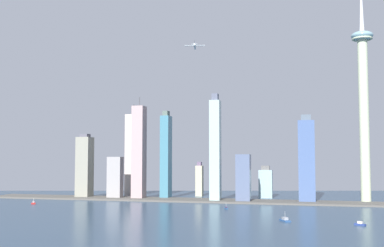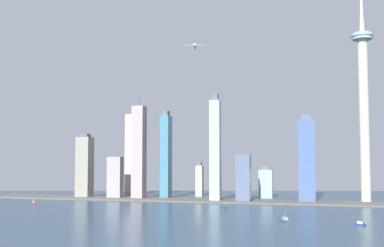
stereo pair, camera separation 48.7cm
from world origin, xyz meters
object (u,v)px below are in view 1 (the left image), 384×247
(skyscraper_4, at_px, (199,180))
(skyscraper_3, at_px, (85,167))
(skyscraper_5, at_px, (133,155))
(boat_3, at_px, (226,208))
(skyscraper_2, at_px, (307,160))
(airplane, at_px, (195,46))
(skyscraper_1, at_px, (166,156))
(skyscraper_8, at_px, (266,183))
(skyscraper_0, at_px, (139,152))
(skyscraper_7, at_px, (115,178))
(skyscraper_9, at_px, (215,149))
(boat_4, at_px, (360,224))
(skyscraper_6, at_px, (243,178))
(boat_5, at_px, (33,203))
(boat_1, at_px, (285,220))
(observation_tower, at_px, (363,92))

(skyscraper_4, bearing_deg, skyscraper_3, -155.35)
(skyscraper_5, relative_size, boat_3, 18.41)
(skyscraper_2, relative_size, airplane, 4.29)
(skyscraper_2, bearing_deg, skyscraper_1, 176.19)
(skyscraper_8, bearing_deg, skyscraper_2, -44.88)
(skyscraper_5, relative_size, skyscraper_8, 3.03)
(skyscraper_0, height_order, skyscraper_3, skyscraper_0)
(skyscraper_5, xyz_separation_m, skyscraper_7, (-5.39, -72.01, -39.28))
(skyscraper_2, height_order, skyscraper_3, skyscraper_2)
(skyscraper_9, distance_m, boat_4, 306.49)
(skyscraper_0, height_order, skyscraper_6, skyscraper_0)
(skyscraper_2, xyz_separation_m, boat_5, (-402.66, -122.66, -64.25))
(skyscraper_6, xyz_separation_m, skyscraper_9, (-45.00, -0.10, 45.57))
(skyscraper_3, bearing_deg, skyscraper_8, 13.64)
(skyscraper_7, bearing_deg, boat_1, -36.14)
(skyscraper_4, bearing_deg, airplane, -79.90)
(skyscraper_4, bearing_deg, skyscraper_8, -5.21)
(skyscraper_4, height_order, boat_5, skyscraper_4)
(skyscraper_4, bearing_deg, boat_4, -52.27)
(boat_3, bearing_deg, boat_1, -172.95)
(observation_tower, xyz_separation_m, skyscraper_7, (-407.80, -25.65, -137.66))
(skyscraper_3, distance_m, skyscraper_6, 281.08)
(boat_3, relative_size, boat_5, 1.05)
(skyscraper_5, relative_size, airplane, 5.28)
(skyscraper_1, height_order, skyscraper_6, skyscraper_1)
(boat_4, bearing_deg, airplane, -6.62)
(skyscraper_0, relative_size, skyscraper_7, 2.43)
(observation_tower, relative_size, boat_1, 19.85)
(boat_1, bearing_deg, skyscraper_3, 31.98)
(skyscraper_9, height_order, boat_4, skyscraper_9)
(observation_tower, relative_size, skyscraper_6, 4.85)
(boat_1, bearing_deg, boat_5, 48.80)
(skyscraper_8, bearing_deg, boat_3, -101.52)
(skyscraper_4, relative_size, skyscraper_7, 0.87)
(boat_3, bearing_deg, skyscraper_8, -42.87)
(boat_4, bearing_deg, boat_1, 22.25)
(airplane, bearing_deg, skyscraper_6, -68.41)
(skyscraper_1, xyz_separation_m, boat_5, (-167.13, -138.36, -70.78))
(skyscraper_3, relative_size, boat_1, 6.03)
(skyscraper_7, bearing_deg, skyscraper_1, 15.86)
(skyscraper_6, bearing_deg, observation_tower, 10.56)
(skyscraper_7, distance_m, boat_3, 239.24)
(skyscraper_0, bearing_deg, skyscraper_9, -5.26)
(skyscraper_1, distance_m, skyscraper_6, 145.97)
(skyscraper_2, xyz_separation_m, skyscraper_5, (-313.52, 64.02, 8.93))
(skyscraper_3, xyz_separation_m, boat_5, (-24.72, -118.23, -52.16))
(skyscraper_0, distance_m, boat_5, 188.58)
(skyscraper_0, height_order, boat_1, skyscraper_0)
(skyscraper_8, xyz_separation_m, boat_4, (125.24, -307.10, -24.14))
(skyscraper_1, xyz_separation_m, airplane, (69.64, -77.47, 170.22))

